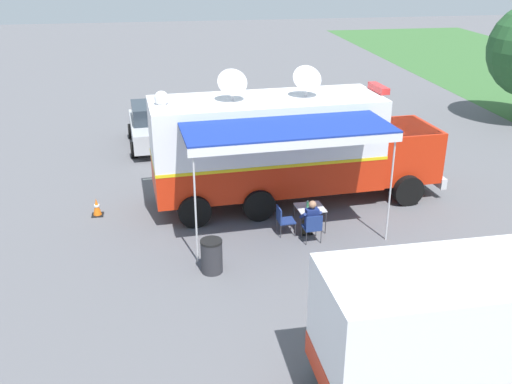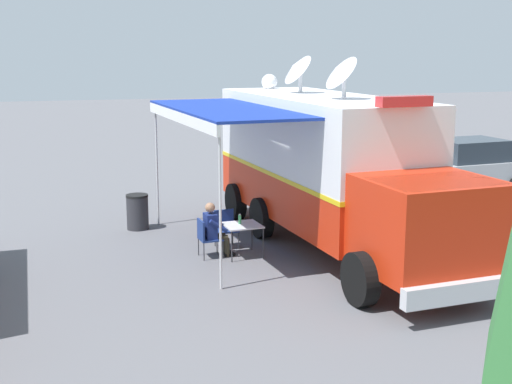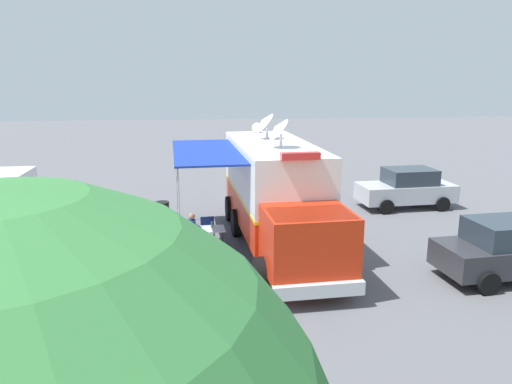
# 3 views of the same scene
# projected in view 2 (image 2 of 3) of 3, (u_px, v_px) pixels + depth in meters

# --- Properties ---
(ground_plane) EXTENTS (100.00, 100.00, 0.00)m
(ground_plane) POSITION_uv_depth(u_px,v_px,m) (316.00, 238.00, 17.26)
(ground_plane) COLOR #5B5B60
(lot_stripe) EXTENTS (0.45, 4.80, 0.01)m
(lot_stripe) POSITION_uv_depth(u_px,v_px,m) (389.00, 215.00, 19.63)
(lot_stripe) COLOR silver
(lot_stripe) RESTS_ON ground
(command_truck) EXTENTS (5.37, 9.63, 4.53)m
(command_truck) POSITION_uv_depth(u_px,v_px,m) (331.00, 165.00, 16.17)
(command_truck) COLOR red
(command_truck) RESTS_ON ground
(folding_table) EXTENTS (0.85, 0.85, 0.73)m
(folding_table) POSITION_uv_depth(u_px,v_px,m) (242.00, 227.00, 15.64)
(folding_table) COLOR silver
(folding_table) RESTS_ON ground
(water_bottle) EXTENTS (0.07, 0.07, 0.22)m
(water_bottle) POSITION_uv_depth(u_px,v_px,m) (240.00, 219.00, 15.68)
(water_bottle) COLOR #3F9959
(water_bottle) RESTS_ON folding_table
(folding_chair_at_table) EXTENTS (0.51, 0.51, 0.87)m
(folding_chair_at_table) POSITION_uv_depth(u_px,v_px,m) (206.00, 235.00, 15.56)
(folding_chair_at_table) COLOR navy
(folding_chair_at_table) RESTS_ON ground
(folding_chair_beside_table) EXTENTS (0.51, 0.51, 0.87)m
(folding_chair_beside_table) POSITION_uv_depth(u_px,v_px,m) (225.00, 225.00, 16.42)
(folding_chair_beside_table) COLOR navy
(folding_chair_beside_table) RESTS_ON ground
(seated_responder) EXTENTS (0.68, 0.58, 1.25)m
(seated_responder) POSITION_uv_depth(u_px,v_px,m) (214.00, 228.00, 15.59)
(seated_responder) COLOR navy
(seated_responder) RESTS_ON ground
(trash_bin) EXTENTS (0.57, 0.57, 0.91)m
(trash_bin) POSITION_uv_depth(u_px,v_px,m) (137.00, 212.00, 18.04)
(trash_bin) COLOR #2D2D33
(trash_bin) RESTS_ON ground
(traffic_cone) EXTENTS (0.36, 0.36, 0.58)m
(traffic_cone) POSITION_uv_depth(u_px,v_px,m) (250.00, 187.00, 22.24)
(traffic_cone) COLOR black
(traffic_cone) RESTS_ON ground
(car_far_corner) EXTENTS (4.33, 2.26, 1.76)m
(car_far_corner) POSITION_uv_depth(u_px,v_px,m) (466.00, 167.00, 22.35)
(car_far_corner) COLOR #B2B5BA
(car_far_corner) RESTS_ON ground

